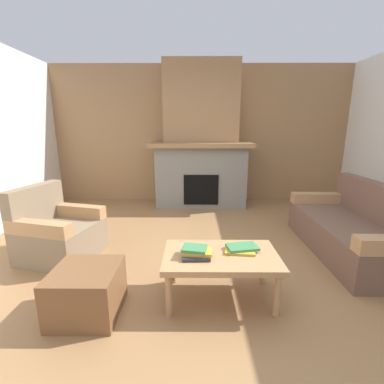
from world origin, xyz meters
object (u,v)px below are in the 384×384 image
(armchair, at_px, (58,233))
(ottoman, at_px, (87,291))
(couch, at_px, (354,231))
(coffee_table, at_px, (221,260))
(fireplace, at_px, (201,146))

(armchair, height_order, ottoman, armchair)
(couch, distance_m, armchair, 3.57)
(coffee_table, relative_size, ottoman, 1.92)
(couch, bearing_deg, fireplace, 130.32)
(ottoman, bearing_deg, fireplace, 72.73)
(fireplace, bearing_deg, coffee_table, -88.12)
(armchair, bearing_deg, couch, 1.78)
(couch, relative_size, ottoman, 3.49)
(couch, bearing_deg, coffee_table, -152.09)
(ottoman, bearing_deg, armchair, 126.12)
(ottoman, bearing_deg, couch, 21.62)
(armchair, relative_size, ottoman, 1.77)
(couch, relative_size, coffee_table, 1.81)
(armchair, bearing_deg, ottoman, -53.88)
(fireplace, distance_m, ottoman, 3.55)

